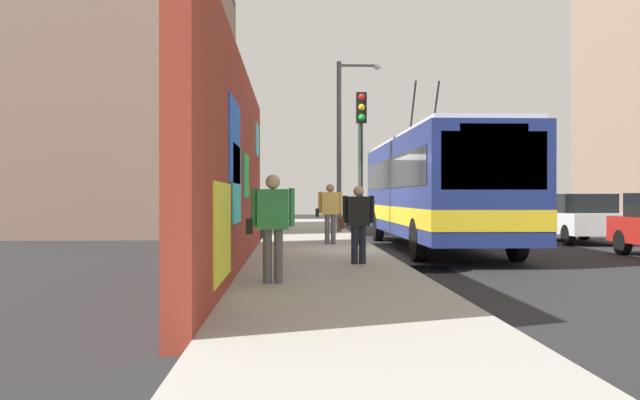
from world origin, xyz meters
TOP-DOWN VIEW (x-y plane):
  - ground_plane at (0.00, 0.00)m, footprint 80.00×80.00m
  - sidewalk_slab at (0.00, 1.60)m, footprint 48.00×3.20m
  - graffiti_wall at (-4.06, 3.35)m, footprint 13.91×0.32m
  - building_far_left at (10.52, 9.20)m, footprint 8.74×8.68m
  - city_bus at (1.91, -1.80)m, footprint 11.48×2.58m
  - parked_car_white at (4.54, -7.00)m, footprint 4.20×1.91m
  - pedestrian_midblock at (1.89, 1.19)m, footprint 0.23×0.75m
  - pedestrian_at_curb at (-3.81, 0.95)m, footprint 0.22×0.71m
  - pedestrian_near_wall at (-6.81, 2.57)m, footprint 0.23×0.75m
  - traffic_light at (1.47, 0.35)m, footprint 0.49×0.28m
  - street_lamp at (8.72, 0.26)m, footprint 0.44×1.69m
  - curbside_puddle at (-3.44, -0.60)m, footprint 1.66×1.66m

SIDE VIEW (x-z plane):
  - ground_plane at x=0.00m, z-range 0.00..0.00m
  - curbside_puddle at x=-3.44m, z-range 0.00..0.00m
  - sidewalk_slab at x=0.00m, z-range 0.00..0.15m
  - parked_car_white at x=4.54m, z-range 0.04..1.62m
  - pedestrian_at_curb at x=-3.81m, z-range 0.27..1.82m
  - pedestrian_near_wall at x=-6.81m, z-range 0.30..1.98m
  - pedestrian_midblock at x=1.89m, z-range 0.30..1.99m
  - city_bus at x=1.91m, z-range -0.71..4.26m
  - graffiti_wall at x=-4.06m, z-range 0.00..4.08m
  - traffic_light at x=1.47m, z-range 0.88..5.11m
  - street_lamp at x=8.72m, z-range 0.63..7.14m
  - building_far_left at x=10.52m, z-range 0.00..13.95m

